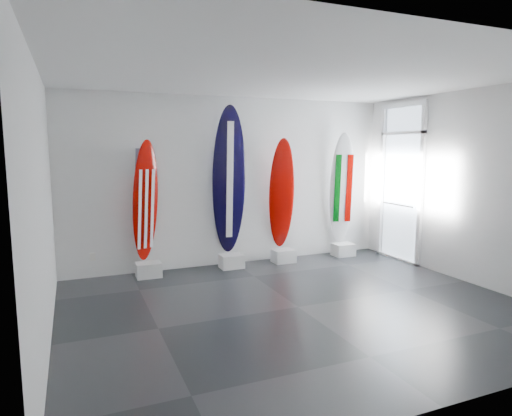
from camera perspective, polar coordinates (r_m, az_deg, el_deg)
name	(u,v)px	position (r m, az deg, el deg)	size (l,w,h in m)	color
floor	(298,307)	(6.07, 5.44, -12.56)	(6.00, 6.00, 0.00)	black
ceiling	(301,75)	(5.77, 5.84, 16.65)	(6.00, 6.00, 0.00)	white
wall_back	(234,182)	(8.01, -2.88, 3.41)	(6.00, 6.00, 0.00)	silver
wall_front	(454,227)	(3.74, 24.09, -2.22)	(6.00, 6.00, 0.00)	silver
wall_left	(42,207)	(5.06, -25.86, 0.12)	(5.00, 5.00, 0.00)	silver
wall_right	(471,187)	(7.62, 25.95, 2.42)	(5.00, 5.00, 0.00)	silver
display_block_usa	(149,270)	(7.54, -13.65, -7.73)	(0.40, 0.30, 0.24)	silver
surfboard_usa	(145,201)	(7.43, -14.05, 0.83)	(0.45, 0.08, 2.01)	#9E0601
display_block_navy	(232,261)	(7.88, -3.17, -6.85)	(0.40, 0.30, 0.24)	silver
surfboard_navy	(229,181)	(7.74, -3.49, 3.50)	(0.59, 0.08, 2.60)	black
display_block_swiss	(284,256)	(8.27, 3.56, -6.16)	(0.40, 0.30, 0.24)	silver
surfboard_swiss	(282,194)	(8.16, 3.32, 1.79)	(0.47, 0.08, 2.07)	#9E0601
display_block_italy	(343,250)	(8.91, 11.16, -5.28)	(0.40, 0.30, 0.24)	silver
surfboard_italy	(342,189)	(8.80, 11.01, 2.47)	(0.49, 0.08, 2.16)	white
wall_outlet	(93,257)	(7.70, -20.28, -5.91)	(0.09, 0.02, 0.13)	silver
glass_door	(401,185)	(8.70, 18.14, 2.88)	(0.12, 1.16, 2.85)	white
balcony	(452,228)	(9.73, 23.86, -2.42)	(2.80, 2.20, 1.20)	slate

